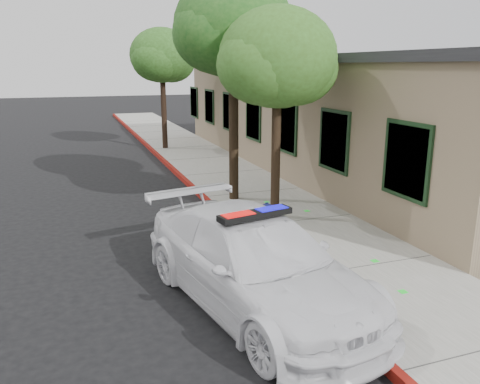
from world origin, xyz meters
name	(u,v)px	position (x,y,z in m)	size (l,w,h in m)	color
ground	(291,285)	(0.00, 0.00, 0.00)	(120.00, 120.00, 0.00)	black
sidewalk	(296,223)	(1.60, 3.00, 0.07)	(3.20, 60.00, 0.15)	gray
red_curb	(239,230)	(0.06, 3.00, 0.08)	(0.14, 60.00, 0.16)	maroon
clapboard_building	(347,113)	(6.69, 9.00, 2.13)	(7.30, 20.89, 4.24)	#887959
police_car	(255,262)	(-0.90, -0.45, 0.77)	(3.16, 5.64, 1.66)	silver
fire_hydrant	(267,220)	(0.42, 2.15, 0.56)	(0.46, 0.40, 0.82)	silver
street_tree_near	(278,62)	(1.22, 3.48, 4.00)	(3.08, 2.82, 5.16)	black
street_tree_mid	(234,32)	(0.83, 5.57, 4.81)	(3.46, 3.24, 6.18)	black
street_tree_far	(163,58)	(0.74, 15.08, 4.26)	(3.02, 2.91, 5.46)	black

